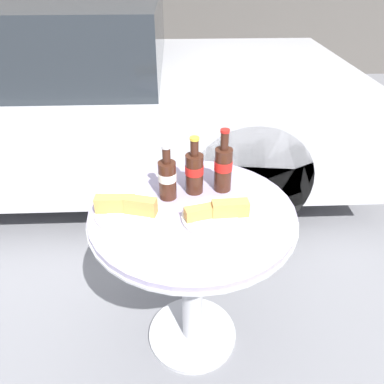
{
  "coord_description": "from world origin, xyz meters",
  "views": [
    {
      "loc": [
        -0.05,
        -1.08,
        1.5
      ],
      "look_at": [
        0.0,
        0.04,
        0.76
      ],
      "focal_mm": 35.0,
      "sensor_mm": 36.0,
      "label": 1
    }
  ],
  "objects": [
    {
      "name": "cola_bottle_center",
      "position": [
        0.01,
        0.12,
        0.8
      ],
      "size": [
        0.07,
        0.07,
        0.23
      ],
      "color": "#3D1E14",
      "rests_on": "bistro_table"
    },
    {
      "name": "cola_bottle_right",
      "position": [
        0.12,
        0.13,
        0.81
      ],
      "size": [
        0.07,
        0.07,
        0.25
      ],
      "color": "#3D1E14",
      "rests_on": "bistro_table"
    },
    {
      "name": "cola_bottle_left",
      "position": [
        -0.09,
        0.08,
        0.8
      ],
      "size": [
        0.07,
        0.07,
        0.21
      ],
      "color": "#3D1E14",
      "rests_on": "bistro_table"
    },
    {
      "name": "bistro_table",
      "position": [
        0.0,
        0.0,
        0.54
      ],
      "size": [
        0.75,
        0.75,
        0.71
      ],
      "color": "#B7B7BC",
      "rests_on": "ground_plane"
    },
    {
      "name": "ground_plane",
      "position": [
        0.0,
        0.0,
        0.0
      ],
      "size": [
        30.0,
        30.0,
        0.0
      ],
      "primitive_type": "plane",
      "color": "slate"
    },
    {
      "name": "parked_car",
      "position": [
        -1.0,
        1.6,
        0.6
      ],
      "size": [
        4.29,
        1.78,
        1.24
      ],
      "color": "#B7B7BC",
      "rests_on": "ground_plane"
    },
    {
      "name": "lunch_plate_far",
      "position": [
        -0.22,
        -0.02,
        0.74
      ],
      "size": [
        0.24,
        0.24,
        0.07
      ],
      "color": "silver",
      "rests_on": "bistro_table"
    },
    {
      "name": "lunch_plate_near",
      "position": [
        0.08,
        -0.06,
        0.73
      ],
      "size": [
        0.24,
        0.24,
        0.07
      ],
      "color": "silver",
      "rests_on": "bistro_table"
    }
  ]
}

